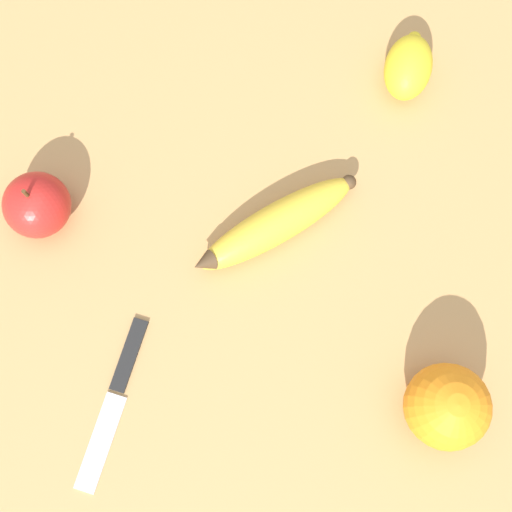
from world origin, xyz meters
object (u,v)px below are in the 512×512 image
banana (275,224)px  apple (37,205)px  lemon (408,67)px  orange (447,407)px  paring_knife (116,399)px

banana → apple: bearing=-34.6°
banana → lemon: 0.24m
apple → lemon: (0.44, 0.05, -0.01)m
banana → lemon: (0.20, 0.14, 0.01)m
orange → lemon: bearing=76.6°
banana → paring_knife: (-0.21, -0.13, -0.02)m
lemon → banana: bearing=-145.4°
banana → orange: size_ratio=2.35×
orange → apple: (-0.35, 0.32, -0.01)m
apple → paring_knife: 0.22m
orange → lemon: orange is taller
orange → paring_knife: orange is taller
orange → apple: size_ratio=1.10×
banana → orange: (0.11, -0.23, 0.02)m
apple → paring_knife: bearing=-82.3°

